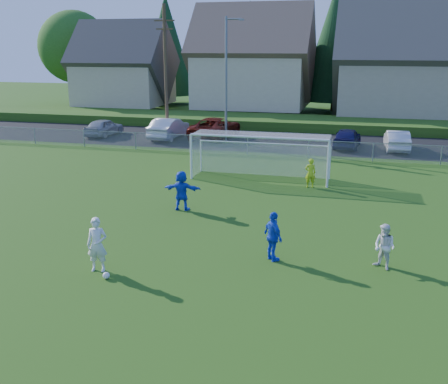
{
  "coord_description": "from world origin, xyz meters",
  "views": [
    {
      "loc": [
        5.02,
        -11.44,
        7.05
      ],
      "look_at": [
        0.0,
        8.0,
        1.4
      ],
      "focal_mm": 42.0,
      "sensor_mm": 36.0,
      "label": 1
    }
  ],
  "objects_px": {
    "car_b": "(169,128)",
    "car_e": "(347,138)",
    "soccer_ball": "(106,276)",
    "car_a": "(104,127)",
    "player_blue_a": "(273,236)",
    "car_f": "(397,140)",
    "soccer_goal": "(261,149)",
    "player_white_a": "(97,245)",
    "car_c": "(215,128)",
    "goalkeeper": "(310,173)",
    "player_white_b": "(384,247)",
    "player_blue_b": "(182,190)"
  },
  "relations": [
    {
      "from": "car_c",
      "to": "soccer_goal",
      "type": "height_order",
      "value": "soccer_goal"
    },
    {
      "from": "car_e",
      "to": "car_c",
      "type": "bearing_deg",
      "value": -3.73
    },
    {
      "from": "player_blue_b",
      "to": "goalkeeper",
      "type": "distance_m",
      "value": 7.33
    },
    {
      "from": "car_b",
      "to": "car_e",
      "type": "distance_m",
      "value": 13.57
    },
    {
      "from": "soccer_ball",
      "to": "car_a",
      "type": "xyz_separation_m",
      "value": [
        -12.48,
        24.45,
        0.59
      ]
    },
    {
      "from": "player_blue_a",
      "to": "car_e",
      "type": "bearing_deg",
      "value": -45.38
    },
    {
      "from": "soccer_goal",
      "to": "player_white_a",
      "type": "bearing_deg",
      "value": -101.92
    },
    {
      "from": "soccer_ball",
      "to": "soccer_goal",
      "type": "relative_size",
      "value": 0.03
    },
    {
      "from": "player_blue_b",
      "to": "goalkeeper",
      "type": "relative_size",
      "value": 1.17
    },
    {
      "from": "soccer_ball",
      "to": "player_blue_b",
      "type": "distance_m",
      "value": 7.4
    },
    {
      "from": "player_white_b",
      "to": "car_a",
      "type": "relative_size",
      "value": 0.37
    },
    {
      "from": "player_white_a",
      "to": "car_f",
      "type": "relative_size",
      "value": 0.43
    },
    {
      "from": "player_blue_b",
      "to": "car_e",
      "type": "distance_m",
      "value": 17.97
    },
    {
      "from": "player_blue_b",
      "to": "car_c",
      "type": "distance_m",
      "value": 18.58
    },
    {
      "from": "car_f",
      "to": "player_blue_b",
      "type": "bearing_deg",
      "value": 56.9
    },
    {
      "from": "soccer_ball",
      "to": "player_white_a",
      "type": "bearing_deg",
      "value": 135.72
    },
    {
      "from": "soccer_ball",
      "to": "soccer_goal",
      "type": "xyz_separation_m",
      "value": [
        2.3,
        13.86,
        1.52
      ]
    },
    {
      "from": "player_white_a",
      "to": "car_f",
      "type": "xyz_separation_m",
      "value": [
        10.47,
        23.54,
        -0.2
      ]
    },
    {
      "from": "soccer_ball",
      "to": "player_white_a",
      "type": "xyz_separation_m",
      "value": [
        -0.52,
        0.51,
        0.79
      ]
    },
    {
      "from": "car_a",
      "to": "player_blue_b",
      "type": "bearing_deg",
      "value": 129.92
    },
    {
      "from": "car_a",
      "to": "soccer_ball",
      "type": "bearing_deg",
      "value": 120.87
    },
    {
      "from": "player_blue_b",
      "to": "car_b",
      "type": "xyz_separation_m",
      "value": [
        -6.95,
        17.17,
        -0.08
      ]
    },
    {
      "from": "soccer_ball",
      "to": "car_a",
      "type": "distance_m",
      "value": 27.45
    },
    {
      "from": "car_a",
      "to": "car_c",
      "type": "distance_m",
      "value": 9.04
    },
    {
      "from": "player_white_a",
      "to": "car_a",
      "type": "distance_m",
      "value": 26.76
    },
    {
      "from": "car_b",
      "to": "player_blue_a",
      "type": "bearing_deg",
      "value": 120.5
    },
    {
      "from": "car_a",
      "to": "car_b",
      "type": "height_order",
      "value": "car_b"
    },
    {
      "from": "player_white_b",
      "to": "car_f",
      "type": "relative_size",
      "value": 0.36
    },
    {
      "from": "player_blue_a",
      "to": "car_c",
      "type": "distance_m",
      "value": 24.32
    },
    {
      "from": "car_b",
      "to": "player_blue_b",
      "type": "bearing_deg",
      "value": 114.15
    },
    {
      "from": "goalkeeper",
      "to": "car_e",
      "type": "relative_size",
      "value": 0.36
    },
    {
      "from": "player_blue_a",
      "to": "car_f",
      "type": "xyz_separation_m",
      "value": [
        5.15,
        21.3,
        -0.16
      ]
    },
    {
      "from": "soccer_ball",
      "to": "soccer_goal",
      "type": "bearing_deg",
      "value": 80.58
    },
    {
      "from": "player_blue_a",
      "to": "soccer_goal",
      "type": "relative_size",
      "value": 0.23
    },
    {
      "from": "car_f",
      "to": "player_white_b",
      "type": "bearing_deg",
      "value": 83.55
    },
    {
      "from": "car_f",
      "to": "soccer_ball",
      "type": "bearing_deg",
      "value": 65.29
    },
    {
      "from": "car_b",
      "to": "car_e",
      "type": "relative_size",
      "value": 1.16
    },
    {
      "from": "player_white_b",
      "to": "car_e",
      "type": "height_order",
      "value": "player_white_b"
    },
    {
      "from": "goalkeeper",
      "to": "player_blue_a",
      "type": "bearing_deg",
      "value": 72.19
    },
    {
      "from": "player_white_b",
      "to": "car_f",
      "type": "distance_m",
      "value": 21.13
    },
    {
      "from": "player_blue_b",
      "to": "car_f",
      "type": "bearing_deg",
      "value": -124.39
    },
    {
      "from": "player_blue_b",
      "to": "goalkeeper",
      "type": "bearing_deg",
      "value": -137.87
    },
    {
      "from": "car_c",
      "to": "car_f",
      "type": "xyz_separation_m",
      "value": [
        13.47,
        -1.56,
        -0.13
      ]
    },
    {
      "from": "player_blue_a",
      "to": "car_c",
      "type": "xyz_separation_m",
      "value": [
        -8.31,
        22.86,
        -0.04
      ]
    },
    {
      "from": "car_b",
      "to": "car_f",
      "type": "distance_m",
      "value": 16.93
    },
    {
      "from": "player_white_a",
      "to": "soccer_goal",
      "type": "xyz_separation_m",
      "value": [
        2.82,
        13.36,
        0.73
      ]
    },
    {
      "from": "car_f",
      "to": "soccer_goal",
      "type": "xyz_separation_m",
      "value": [
        -7.65,
        -10.19,
        0.93
      ]
    },
    {
      "from": "soccer_ball",
      "to": "player_white_b",
      "type": "bearing_deg",
      "value": 19.53
    },
    {
      "from": "player_blue_a",
      "to": "soccer_goal",
      "type": "bearing_deg",
      "value": -27.92
    },
    {
      "from": "car_c",
      "to": "soccer_goal",
      "type": "bearing_deg",
      "value": 121.4
    }
  ]
}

